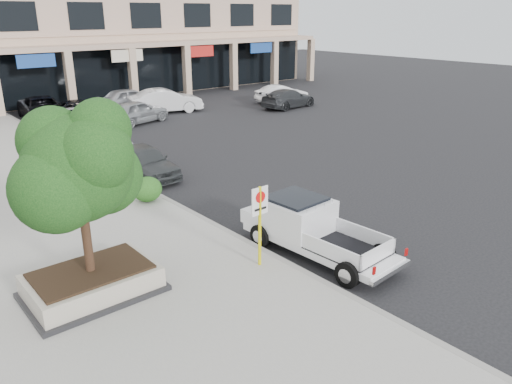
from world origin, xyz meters
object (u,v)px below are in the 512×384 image
Objects in this scene: pickup_truck at (319,231)px; curb_car_a at (145,161)px; lot_car_b at (166,101)px; lot_car_e at (130,99)px; curb_car_d at (43,108)px; lot_car_d at (82,110)px; curb_car_c at (78,126)px; lot_car_a at (136,112)px; curb_car_b at (106,142)px; lot_car_f at (282,94)px; planter_tree at (81,167)px; planter at (92,282)px; no_parking_sign at (260,215)px; lot_car_c at (288,98)px.

pickup_truck is 9.98m from curb_car_a.
lot_car_b reaches higher than lot_car_e.
lot_car_d is (1.97, -1.71, -0.08)m from curb_car_d.
pickup_truck is at bearing 176.36° from lot_car_b.
curb_car_c is at bearing 86.07° from pickup_truck.
curb_car_a is at bearing 139.00° from lot_car_a.
curb_car_b is 4.96m from curb_car_c.
curb_car_b reaches higher than curb_car_d.
lot_car_f reaches higher than lot_car_d.
planter_tree is at bearing 161.46° from lot_car_b.
lot_car_a is at bearing 105.63° from lot_car_f.
lot_car_a is at bearing -149.62° from lot_car_d.
pickup_truck is 23.76m from lot_car_d.
no_parking_sign is at bearing -19.82° from planter.
lot_car_e is at bearing 44.99° from curb_car_c.
lot_car_a is at bearing 17.53° from curb_car_c.
curb_car_c is 0.93× the size of lot_car_b.
pickup_truck reaches higher than curb_car_a.
lot_car_b reaches higher than curb_car_d.
lot_car_a is at bearing 64.98° from curb_car_a.
lot_car_e is at bearing -37.71° from lot_car_a.
lot_car_c is at bearing 44.71° from no_parking_sign.
lot_car_d is 1.16× the size of lot_car_f.
curb_car_d reaches higher than lot_car_d.
pickup_truck is 25.35m from curb_car_d.
pickup_truck is 1.13× the size of lot_car_a.
curb_car_b is (1.58, 13.54, -0.86)m from no_parking_sign.
lot_car_f is at bearing -106.40° from lot_car_d.
lot_car_c is at bearing 21.83° from curb_car_b.
lot_car_d is at bearing 61.23° from lot_car_c.
planter_tree is 0.96× the size of lot_car_f.
curb_car_c is 1.00× the size of lot_car_c.
curb_car_a is 11.35m from lot_car_a.
no_parking_sign is 0.48× the size of lot_car_d.
lot_car_d is at bearing 68.96° from planter_tree.
lot_car_a is 5.18m from lot_car_e.
curb_car_b reaches higher than lot_car_c.
curb_car_b is (-0.30, 14.00, -0.03)m from pickup_truck.
lot_car_c reaches higher than planter.
curb_car_c is at bearing 110.38° from lot_car_f.
curb_car_d is at bearing 89.40° from curb_car_c.
planter is at bearing 148.22° from lot_car_e.
curb_car_b is at bearing -86.53° from curb_car_d.
curb_car_a is at bearing 80.68° from no_parking_sign.
lot_car_f is (23.06, 18.01, 0.21)m from planter.
lot_car_b is 1.23× the size of lot_car_f.
lot_car_e is (6.81, 15.06, 0.09)m from curb_car_a.
no_parking_sign is at bearing 146.37° from lot_car_a.
planter is 0.67× the size of curb_car_c.
curb_car_c reaches higher than planter.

